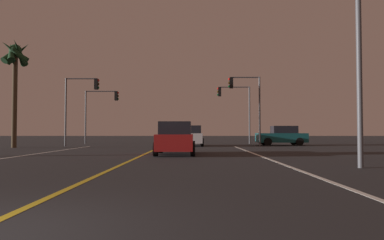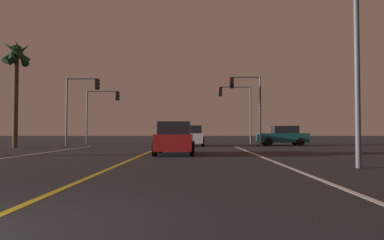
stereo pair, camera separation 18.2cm
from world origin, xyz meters
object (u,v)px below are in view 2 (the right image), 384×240
car_crossing_side (283,136)px  traffic_light_near_left (82,96)px  traffic_light_near_right (246,95)px  car_ahead_far (192,136)px  street_lamp_right_near (341,3)px  traffic_light_far_right (235,101)px  palm_tree_left_mid (16,61)px  traffic_light_far_left (103,104)px  car_lead_same_lane (175,139)px

car_crossing_side → traffic_light_near_left: traffic_light_near_left is taller
traffic_light_near_right → car_ahead_far: bearing=-6.5°
car_crossing_side → street_lamp_right_near: street_lamp_right_near is taller
traffic_light_far_right → palm_tree_left_mid: palm_tree_left_mid is taller
traffic_light_far_left → traffic_light_near_left: bearing=-93.0°
traffic_light_near_left → traffic_light_far_right: bearing=22.6°
traffic_light_near_left → traffic_light_far_right: traffic_light_near_left is taller
car_crossing_side → traffic_light_far_right: traffic_light_far_right is taller
palm_tree_left_mid → car_lead_same_lane: bearing=-32.7°
car_crossing_side → street_lamp_right_near: size_ratio=0.49×
traffic_light_near_left → traffic_light_far_left: size_ratio=1.08×
car_ahead_far → palm_tree_left_mid: size_ratio=0.53×
traffic_light_near_left → traffic_light_far_right: (13.24, 5.50, 0.00)m
car_lead_same_lane → palm_tree_left_mid: size_ratio=0.53×
car_crossing_side → traffic_light_near_left: 17.50m
car_lead_same_lane → traffic_light_near_right: size_ratio=0.75×
traffic_light_far_right → traffic_light_far_left: traffic_light_far_right is taller
traffic_light_far_right → traffic_light_far_left: (-12.95, 0.00, -0.27)m
traffic_light_far_right → traffic_light_near_left: bearing=22.6°
car_ahead_far → traffic_light_near_left: size_ratio=0.76×
traffic_light_far_right → traffic_light_far_left: bearing=0.0°
car_ahead_far → traffic_light_near_right: traffic_light_near_right is taller
traffic_light_near_left → street_lamp_right_near: bearing=-51.3°
traffic_light_near_right → traffic_light_far_right: (-0.31, 5.50, -0.05)m
car_lead_same_lane → palm_tree_left_mid: 15.83m
traffic_light_near_right → traffic_light_near_left: (-13.55, 0.00, -0.05)m
traffic_light_near_right → street_lamp_right_near: (0.78, -17.86, 1.28)m
car_lead_same_lane → traffic_light_near_right: bearing=-25.1°
street_lamp_right_near → car_lead_same_lane: bearing=-49.1°
traffic_light_near_right → traffic_light_far_left: (-13.26, 5.50, -0.33)m
traffic_light_far_right → traffic_light_far_left: 12.95m
car_ahead_far → palm_tree_left_mid: bearing=105.0°
car_ahead_far → traffic_light_far_left: traffic_light_far_left is taller
car_lead_same_lane → traffic_light_near_right: traffic_light_near_right is taller
car_ahead_far → traffic_light_near_right: size_ratio=0.75×
traffic_light_near_right → palm_tree_left_mid: 18.00m
traffic_light_far_left → street_lamp_right_near: (14.03, -23.36, 1.60)m
car_lead_same_lane → traffic_light_far_left: 18.63m
traffic_light_near_left → traffic_light_far_right: 14.34m
palm_tree_left_mid → traffic_light_far_left: bearing=63.0°
traffic_light_far_right → palm_tree_left_mid: bearing=26.2°
traffic_light_near_left → palm_tree_left_mid: 5.56m
traffic_light_near_left → traffic_light_far_left: (0.29, 5.50, -0.27)m
car_crossing_side → car_ahead_far: bearing=11.2°
traffic_light_far_left → street_lamp_right_near: bearing=-59.0°
car_lead_same_lane → street_lamp_right_near: street_lamp_right_near is taller
car_ahead_far → car_crossing_side: same height
traffic_light_near_left → car_ahead_far: bearing=3.2°
traffic_light_near_right → palm_tree_left_mid: palm_tree_left_mid is taller
traffic_light_near_left → car_lead_same_lane: bearing=-52.7°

